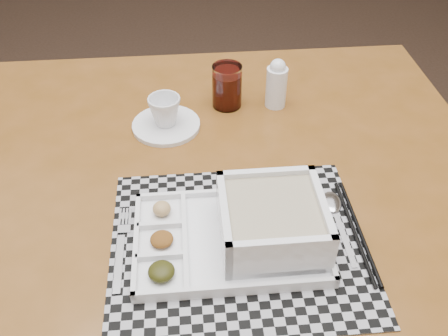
{
  "coord_description": "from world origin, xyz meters",
  "views": [
    {
      "loc": [
        0.61,
        -1.33,
        1.48
      ],
      "look_at": [
        0.59,
        -0.67,
        0.91
      ],
      "focal_mm": 40.0,
      "sensor_mm": 36.0,
      "label": 1
    }
  ],
  "objects_px": {
    "dining_table": "(224,222)",
    "creamer_bottle": "(276,84)",
    "cup": "(165,111)",
    "juice_glass": "(227,88)",
    "serving_tray": "(258,227)"
  },
  "relations": [
    {
      "from": "serving_tray",
      "to": "cup",
      "type": "xyz_separation_m",
      "value": [
        -0.2,
        0.32,
        0.01
      ]
    },
    {
      "from": "dining_table",
      "to": "serving_tray",
      "type": "height_order",
      "value": "serving_tray"
    },
    {
      "from": "dining_table",
      "to": "juice_glass",
      "type": "height_order",
      "value": "juice_glass"
    },
    {
      "from": "cup",
      "to": "creamer_bottle",
      "type": "bearing_deg",
      "value": 38.13
    },
    {
      "from": "serving_tray",
      "to": "dining_table",
      "type": "bearing_deg",
      "value": 116.23
    },
    {
      "from": "serving_tray",
      "to": "creamer_bottle",
      "type": "height_order",
      "value": "creamer_bottle"
    },
    {
      "from": "dining_table",
      "to": "creamer_bottle",
      "type": "bearing_deg",
      "value": 70.38
    },
    {
      "from": "cup",
      "to": "juice_glass",
      "type": "bearing_deg",
      "value": 51.6
    },
    {
      "from": "cup",
      "to": "creamer_bottle",
      "type": "height_order",
      "value": "creamer_bottle"
    },
    {
      "from": "dining_table",
      "to": "cup",
      "type": "xyz_separation_m",
      "value": [
        -0.14,
        0.2,
        0.13
      ]
    },
    {
      "from": "creamer_bottle",
      "to": "dining_table",
      "type": "bearing_deg",
      "value": -109.62
    },
    {
      "from": "juice_glass",
      "to": "creamer_bottle",
      "type": "relative_size",
      "value": 0.86
    },
    {
      "from": "dining_table",
      "to": "cup",
      "type": "relative_size",
      "value": 17.38
    },
    {
      "from": "dining_table",
      "to": "creamer_bottle",
      "type": "relative_size",
      "value": 10.41
    },
    {
      "from": "dining_table",
      "to": "creamer_bottle",
      "type": "distance_m",
      "value": 0.35
    }
  ]
}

